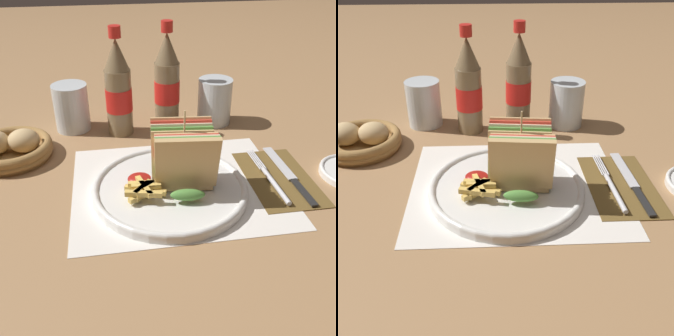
% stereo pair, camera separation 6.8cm
% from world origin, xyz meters
% --- Properties ---
extents(ground_plane, '(4.00, 4.00, 0.00)m').
position_xyz_m(ground_plane, '(0.00, 0.00, 0.00)').
color(ground_plane, '#9E754C').
extents(placemat, '(0.38, 0.32, 0.00)m').
position_xyz_m(placemat, '(0.04, 0.01, 0.00)').
color(placemat, silver).
rests_on(placemat, ground_plane).
extents(plate_main, '(0.28, 0.28, 0.02)m').
position_xyz_m(plate_main, '(0.02, -0.01, 0.01)').
color(plate_main, white).
rests_on(plate_main, ground_plane).
extents(club_sandwich, '(0.12, 0.12, 0.14)m').
position_xyz_m(club_sandwich, '(0.04, -0.01, 0.07)').
color(club_sandwich, tan).
rests_on(club_sandwich, plate_main).
extents(fries_pile, '(0.08, 0.06, 0.02)m').
position_xyz_m(fries_pile, '(-0.03, -0.04, 0.03)').
color(fries_pile, '#E0B756').
rests_on(fries_pile, plate_main).
extents(ketchup_blob, '(0.04, 0.04, 0.01)m').
position_xyz_m(ketchup_blob, '(-0.04, 0.00, 0.03)').
color(ketchup_blob, maroon).
rests_on(ketchup_blob, plate_main).
extents(napkin, '(0.12, 0.21, 0.00)m').
position_xyz_m(napkin, '(0.23, 0.00, 0.00)').
color(napkin, brown).
rests_on(napkin, ground_plane).
extents(fork, '(0.02, 0.19, 0.01)m').
position_xyz_m(fork, '(0.21, -0.01, 0.01)').
color(fork, silver).
rests_on(fork, napkin).
extents(knife, '(0.02, 0.21, 0.00)m').
position_xyz_m(knife, '(0.25, 0.00, 0.01)').
color(knife, black).
rests_on(knife, napkin).
extents(coke_bottle_near, '(0.06, 0.06, 0.24)m').
position_xyz_m(coke_bottle_near, '(-0.06, 0.24, 0.10)').
color(coke_bottle_near, '#7A6647').
rests_on(coke_bottle_near, ground_plane).
extents(coke_bottle_far, '(0.06, 0.06, 0.24)m').
position_xyz_m(coke_bottle_far, '(0.06, 0.28, 0.10)').
color(coke_bottle_far, '#7A6647').
rests_on(coke_bottle_far, ground_plane).
extents(glass_near, '(0.08, 0.08, 0.11)m').
position_xyz_m(glass_near, '(0.17, 0.27, 0.05)').
color(glass_near, silver).
rests_on(glass_near, ground_plane).
extents(glass_far, '(0.08, 0.08, 0.11)m').
position_xyz_m(glass_far, '(-0.16, 0.28, 0.05)').
color(glass_far, silver).
rests_on(glass_far, ground_plane).
extents(bread_basket, '(0.17, 0.17, 0.06)m').
position_xyz_m(bread_basket, '(-0.29, 0.17, 0.02)').
color(bread_basket, olive).
rests_on(bread_basket, ground_plane).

